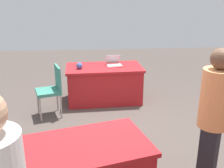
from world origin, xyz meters
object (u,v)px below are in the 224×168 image
at_px(table_foreground, 104,83).
at_px(laptop_silver, 114,63).
at_px(scissors_red, 121,67).
at_px(person_presenter, 214,116).
at_px(chair_tucked_right, 52,88).
at_px(yarn_ball, 79,66).

relative_size(table_foreground, laptop_silver, 4.65).
height_order(table_foreground, scissors_red, scissors_red).
bearing_deg(table_foreground, person_presenter, 109.51).
xyz_separation_m(table_foreground, person_presenter, (-1.03, 2.91, 0.58)).
xyz_separation_m(chair_tucked_right, scissors_red, (-1.39, -0.57, 0.21)).
distance_m(person_presenter, yarn_ball, 3.18).
bearing_deg(laptop_silver, person_presenter, 97.46).
bearing_deg(laptop_silver, scissors_red, 117.54).
xyz_separation_m(chair_tucked_right, laptop_silver, (-1.26, -0.75, 0.25)).
relative_size(chair_tucked_right, person_presenter, 0.56).
bearing_deg(chair_tucked_right, table_foreground, -73.66).
xyz_separation_m(table_foreground, scissors_red, (-0.35, 0.09, 0.39)).
xyz_separation_m(table_foreground, laptop_silver, (-0.22, -0.09, 0.42)).
bearing_deg(person_presenter, table_foreground, -121.73).
bearing_deg(scissors_red, chair_tucked_right, -5.13).
bearing_deg(chair_tucked_right, laptop_silver, -75.38).
xyz_separation_m(table_foreground, yarn_ball, (0.52, 0.14, 0.45)).
distance_m(laptop_silver, scissors_red, 0.23).
bearing_deg(yarn_ball, chair_tucked_right, 45.43).
height_order(person_presenter, scissors_red, person_presenter).
bearing_deg(yarn_ball, laptop_silver, -162.88).
bearing_deg(chair_tucked_right, person_presenter, -153.75).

